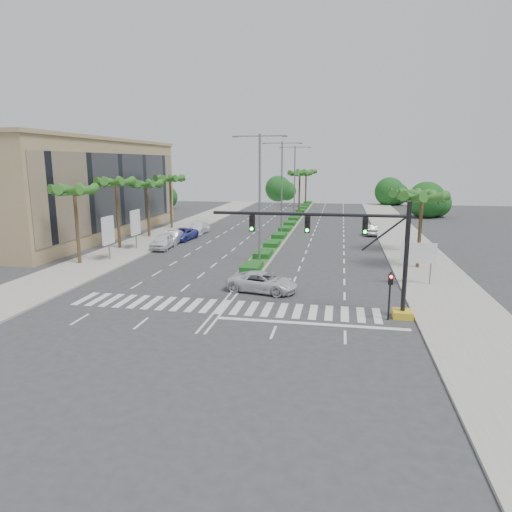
{
  "coord_description": "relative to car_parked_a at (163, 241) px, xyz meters",
  "views": [
    {
      "loc": [
        7.51,
        -28.16,
        9.46
      ],
      "look_at": [
        1.77,
        2.62,
        3.0
      ],
      "focal_mm": 32.0,
      "sensor_mm": 36.0,
      "label": 1
    }
  ],
  "objects": [
    {
      "name": "billboard_far",
      "position": [
        -2.7,
        -0.94,
        2.13
      ],
      "size": [
        0.18,
        2.1,
        4.35
      ],
      "color": "slate",
      "rests_on": "ground"
    },
    {
      "name": "direction_sign",
      "position": [
        25.3,
        -10.95,
        1.62
      ],
      "size": [
        2.7,
        0.11,
        3.4
      ],
      "color": "slate",
      "rests_on": "ground"
    },
    {
      "name": "ground",
      "position": [
        11.8,
        -18.94,
        -0.83
      ],
      "size": [
        160.0,
        160.0,
        0.0
      ],
      "primitive_type": "plane",
      "color": "#333335",
      "rests_on": "ground"
    },
    {
      "name": "car_parked_a",
      "position": [
        0.0,
        0.0,
        0.0
      ],
      "size": [
        2.33,
        5.0,
        1.66
      ],
      "primitive_type": "imported",
      "rotation": [
        0.0,
        0.0,
        0.08
      ],
      "color": "white",
      "rests_on": "ground"
    },
    {
      "name": "streetlight_near",
      "position": [
        11.8,
        -4.94,
        5.98
      ],
      "size": [
        5.1,
        0.25,
        12.0
      ],
      "color": "slate",
      "rests_on": "ground"
    },
    {
      "name": "palm_left_end",
      "position": [
        -4.7,
        15.06,
        6.05
      ],
      "size": [
        4.57,
        4.68,
        7.75
      ],
      "color": "brown",
      "rests_on": "ground"
    },
    {
      "name": "palm_median_a",
      "position": [
        11.8,
        36.06,
        6.34
      ],
      "size": [
        4.57,
        4.68,
        8.05
      ],
      "color": "brown",
      "rests_on": "ground"
    },
    {
      "name": "signal_gantry",
      "position": [
        21.07,
        -18.94,
        2.63
      ],
      "size": [
        12.6,
        1.2,
        7.2
      ],
      "color": "gold",
      "rests_on": "ground"
    },
    {
      "name": "palm_right_far",
      "position": [
        26.3,
        3.06,
        5.09
      ],
      "size": [
        4.57,
        4.68,
        6.75
      ],
      "color": "brown",
      "rests_on": "ground"
    },
    {
      "name": "car_parked_b",
      "position": [
        0.0,
        3.17,
        -0.08
      ],
      "size": [
        1.84,
        4.63,
        1.5
      ],
      "primitive_type": "imported",
      "rotation": [
        0.0,
        0.0,
        0.06
      ],
      "color": "silver",
      "rests_on": "ground"
    },
    {
      "name": "streetlight_far",
      "position": [
        11.8,
        27.06,
        5.98
      ],
      "size": [
        5.1,
        0.25,
        12.0
      ],
      "color": "slate",
      "rests_on": "ground"
    },
    {
      "name": "pedestrian_signal",
      "position": [
        22.4,
        -19.62,
        1.22
      ],
      "size": [
        0.28,
        0.36,
        3.0
      ],
      "color": "black",
      "rests_on": "ground"
    },
    {
      "name": "palm_left_far",
      "position": [
        -4.7,
        7.06,
        5.67
      ],
      "size": [
        4.57,
        4.68,
        7.35
      ],
      "color": "brown",
      "rests_on": "ground"
    },
    {
      "name": "billboard_near",
      "position": [
        -2.7,
        -6.94,
        2.13
      ],
      "size": [
        0.18,
        2.1,
        4.35
      ],
      "color": "slate",
      "rests_on": "ground"
    },
    {
      "name": "car_parked_c",
      "position": [
        0.15,
        5.86,
        -0.09
      ],
      "size": [
        2.93,
        5.53,
        1.48
      ],
      "primitive_type": "imported",
      "rotation": [
        0.0,
        0.0,
        -0.09
      ],
      "color": "#333C9B",
      "rests_on": "ground"
    },
    {
      "name": "building",
      "position": [
        -14.2,
        7.06,
        5.17
      ],
      "size": [
        12.0,
        36.0,
        12.0
      ],
      "primitive_type": "cube",
      "color": "tan",
      "rests_on": "ground"
    },
    {
      "name": "palm_left_near",
      "position": [
        -4.7,
        -8.94,
        5.86
      ],
      "size": [
        4.57,
        4.68,
        7.55
      ],
      "color": "brown",
      "rests_on": "ground"
    },
    {
      "name": "median",
      "position": [
        11.8,
        26.06,
        -0.73
      ],
      "size": [
        2.2,
        75.0,
        0.2
      ],
      "primitive_type": "cube",
      "color": "gray",
      "rests_on": "ground"
    },
    {
      "name": "car_right",
      "position": [
        23.42,
        14.32,
        -0.12
      ],
      "size": [
        1.75,
        4.39,
        1.42
      ],
      "primitive_type": "imported",
      "rotation": [
        0.0,
        0.0,
        3.08
      ],
      "color": "#9F9FA3",
      "rests_on": "ground"
    },
    {
      "name": "car_parked_d",
      "position": [
        0.45,
        11.3,
        -0.03
      ],
      "size": [
        2.36,
        5.54,
        1.59
      ],
      "primitive_type": "imported",
      "rotation": [
        0.0,
        0.0,
        -0.02
      ],
      "color": "white",
      "rests_on": "ground"
    },
    {
      "name": "palm_left_mid",
      "position": [
        -4.7,
        -0.94,
        6.25
      ],
      "size": [
        4.57,
        4.68,
        7.95
      ],
      "color": "brown",
      "rests_on": "ground"
    },
    {
      "name": "streetlight_mid",
      "position": [
        11.8,
        11.06,
        5.98
      ],
      "size": [
        5.1,
        0.25,
        12.0
      ],
      "color": "slate",
      "rests_on": "ground"
    },
    {
      "name": "palm_right_near",
      "position": [
        26.3,
        -4.94,
        5.38
      ],
      "size": [
        4.57,
        4.68,
        7.05
      ],
      "color": "brown",
      "rests_on": "ground"
    },
    {
      "name": "footpath_right",
      "position": [
        27.0,
        1.06,
        -0.75
      ],
      "size": [
        6.0,
        120.0,
        0.15
      ],
      "primitive_type": "cube",
      "color": "gray",
      "rests_on": "ground"
    },
    {
      "name": "median_grass",
      "position": [
        11.8,
        26.06,
        -0.61
      ],
      "size": [
        1.8,
        75.0,
        0.04
      ],
      "primitive_type": "cube",
      "color": "#20511B",
      "rests_on": "median"
    },
    {
      "name": "palm_median_b",
      "position": [
        11.8,
        51.06,
        6.34
      ],
      "size": [
        4.57,
        4.68,
        8.05
      ],
      "color": "brown",
      "rests_on": "ground"
    },
    {
      "name": "footpath_left",
      "position": [
        -3.4,
        1.06,
        -0.75
      ],
      "size": [
        6.0,
        120.0,
        0.15
      ],
      "primitive_type": "cube",
      "color": "gray",
      "rests_on": "ground"
    },
    {
      "name": "car_crossing",
      "position": [
        13.8,
        -14.84,
        -0.1
      ],
      "size": [
        5.63,
        3.41,
        1.46
      ],
      "primitive_type": "imported",
      "rotation": [
        0.0,
        0.0,
        1.37
      ],
      "color": "silver",
      "rests_on": "ground"
    }
  ]
}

